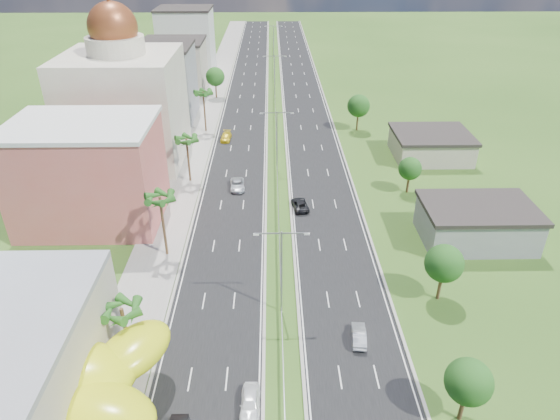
{
  "coord_description": "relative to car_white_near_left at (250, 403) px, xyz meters",
  "views": [
    {
      "loc": [
        -0.97,
        -35.07,
        39.16
      ],
      "look_at": [
        0.04,
        21.8,
        7.0
      ],
      "focal_mm": 32.0,
      "sensor_mm": 36.0,
      "label": 1
    }
  ],
  "objects": [
    {
      "name": "ground",
      "position": [
        3.2,
        3.56,
        -0.8
      ],
      "size": [
        500.0,
        500.0,
        0.0
      ],
      "primitive_type": "plane",
      "color": "#2D5119",
      "rests_on": "ground"
    },
    {
      "name": "road_left",
      "position": [
        -4.3,
        93.56,
        -0.78
      ],
      "size": [
        11.0,
        260.0,
        0.04
      ],
      "primitive_type": "cube",
      "color": "black",
      "rests_on": "ground"
    },
    {
      "name": "road_right",
      "position": [
        10.7,
        93.56,
        -0.78
      ],
      "size": [
        11.0,
        260.0,
        0.04
      ],
      "primitive_type": "cube",
      "color": "black",
      "rests_on": "ground"
    },
    {
      "name": "sidewalk_left",
      "position": [
        -13.8,
        93.56,
        -0.74
      ],
      "size": [
        7.0,
        260.0,
        0.12
      ],
      "primitive_type": "cube",
      "color": "gray",
      "rests_on": "ground"
    },
    {
      "name": "median_guardrail",
      "position": [
        3.2,
        75.55,
        -0.18
      ],
      "size": [
        0.1,
        216.06,
        0.76
      ],
      "color": "gray",
      "rests_on": "ground"
    },
    {
      "name": "streetlight_median_b",
      "position": [
        3.2,
        13.56,
        5.95
      ],
      "size": [
        6.04,
        0.25,
        11.0
      ],
      "color": "gray",
      "rests_on": "ground"
    },
    {
      "name": "streetlight_median_c",
      "position": [
        3.2,
        53.56,
        5.95
      ],
      "size": [
        6.04,
        0.25,
        11.0
      ],
      "color": "gray",
      "rests_on": "ground"
    },
    {
      "name": "streetlight_median_d",
      "position": [
        3.2,
        98.56,
        5.95
      ],
      "size": [
        6.04,
        0.25,
        11.0
      ],
      "color": "gray",
      "rests_on": "ground"
    },
    {
      "name": "streetlight_median_e",
      "position": [
        3.2,
        143.56,
        5.95
      ],
      "size": [
        6.04,
        0.25,
        11.0
      ],
      "color": "gray",
      "rests_on": "ground"
    },
    {
      "name": "lime_canopy",
      "position": [
        -16.8,
        -0.45,
        4.19
      ],
      "size": [
        18.0,
        15.0,
        7.4
      ],
      "color": "#CAD314",
      "rests_on": "ground"
    },
    {
      "name": "pink_shophouse",
      "position": [
        -24.8,
        35.56,
        6.7
      ],
      "size": [
        20.0,
        15.0,
        15.0
      ],
      "primitive_type": "cube",
      "color": "#CA5C52",
      "rests_on": "ground"
    },
    {
      "name": "domed_building",
      "position": [
        -24.8,
        58.56,
        10.56
      ],
      "size": [
        20.0,
        20.0,
        28.7
      ],
      "color": "beige",
      "rests_on": "ground"
    },
    {
      "name": "midrise_grey",
      "position": [
        -23.8,
        83.56,
        7.2
      ],
      "size": [
        16.0,
        15.0,
        16.0
      ],
      "primitive_type": "cube",
      "color": "gray",
      "rests_on": "ground"
    },
    {
      "name": "midrise_beige",
      "position": [
        -23.8,
        105.56,
        5.7
      ],
      "size": [
        16.0,
        15.0,
        13.0
      ],
      "primitive_type": "cube",
      "color": "#B1A891",
      "rests_on": "ground"
    },
    {
      "name": "midrise_white",
      "position": [
        -23.8,
        128.56,
        8.2
      ],
      "size": [
        16.0,
        15.0,
        18.0
      ],
      "primitive_type": "cube",
      "color": "silver",
      "rests_on": "ground"
    },
    {
      "name": "shed_near",
      "position": [
        31.2,
        28.56,
        1.7
      ],
      "size": [
        15.0,
        10.0,
        5.0
      ],
      "primitive_type": "cube",
      "color": "gray",
      "rests_on": "ground"
    },
    {
      "name": "shed_far",
      "position": [
        33.2,
        58.56,
        1.4
      ],
      "size": [
        14.0,
        12.0,
        4.4
      ],
      "primitive_type": "cube",
      "color": "#B1A891",
      "rests_on": "ground"
    },
    {
      "name": "palm_tree_b",
      "position": [
        -12.3,
        5.56,
        6.26
      ],
      "size": [
        3.6,
        3.6,
        8.1
      ],
      "color": "#47301C",
      "rests_on": "ground"
    },
    {
      "name": "palm_tree_c",
      "position": [
        -12.3,
        25.56,
        7.7
      ],
      "size": [
        3.6,
        3.6,
        9.6
      ],
      "color": "#47301C",
      "rests_on": "ground"
    },
    {
      "name": "palm_tree_d",
      "position": [
        -12.3,
        48.56,
        6.74
      ],
      "size": [
        3.6,
        3.6,
        8.6
      ],
      "color": "#47301C",
      "rests_on": "ground"
    },
    {
      "name": "palm_tree_e",
      "position": [
        -12.3,
        73.56,
        7.51
      ],
      "size": [
        3.6,
        3.6,
        9.4
      ],
      "color": "#47301C",
      "rests_on": "ground"
    },
    {
      "name": "leafy_tree_lfar",
      "position": [
        -12.3,
        98.56,
        4.78
      ],
      "size": [
        4.9,
        4.9,
        8.05
      ],
      "color": "#47301C",
      "rests_on": "ground"
    },
    {
      "name": "leafy_tree_ra",
      "position": [
        19.2,
        -1.44,
        3.98
      ],
      "size": [
        4.2,
        4.2,
        6.9
      ],
      "color": "#47301C",
      "rests_on": "ground"
    },
    {
      "name": "leafy_tree_rb",
      "position": [
        22.2,
        15.56,
        4.38
      ],
      "size": [
        4.55,
        4.55,
        7.47
      ],
      "color": "#47301C",
      "rests_on": "ground"
    },
    {
      "name": "leafy_tree_rc",
      "position": [
        25.2,
        43.56,
        3.57
      ],
      "size": [
        3.85,
        3.85,
        6.33
      ],
      "color": "#47301C",
      "rests_on": "ground"
    },
    {
      "name": "leafy_tree_rd",
      "position": [
        21.2,
        73.56,
        4.78
      ],
      "size": [
        4.9,
        4.9,
        8.05
      ],
      "color": "#47301C",
      "rests_on": "ground"
    },
    {
      "name": "car_white_near_left",
      "position": [
        0.0,
        0.0,
        0.0
      ],
      "size": [
        1.93,
        4.51,
        1.52
      ],
      "primitive_type": "imported",
      "rotation": [
        0.0,
        0.0,
        -0.03
      ],
      "color": "white",
      "rests_on": "road_left"
    },
    {
      "name": "car_silver_mid_left",
      "position": [
        -3.74,
        45.35,
        -0.05
      ],
      "size": [
        2.78,
        5.28,
        1.42
      ],
      "primitive_type": "imported",
      "rotation": [
        0.0,
        0.0,
        0.08
      ],
      "color": "#B8BCC0",
      "rests_on": "road_left"
    },
    {
      "name": "car_yellow_far_left",
      "position": [
        -7.43,
        68.16,
        -0.04
      ],
      "size": [
        2.23,
        5.01,
        1.43
      ],
      "primitive_type": "imported",
      "rotation": [
        0.0,
        0.0,
        -0.05
      ],
      "color": "gold",
      "rests_on": "road_left"
    },
    {
      "name": "car_silver_right",
      "position": [
        11.52,
        8.71,
        -0.07
      ],
      "size": [
        1.86,
        4.31,
        1.38
      ],
      "primitive_type": "imported",
      "rotation": [
        0.0,
        0.0,
        3.04
      ],
      "color": "#ACAEB4",
      "rests_on": "road_right"
    },
    {
      "name": "car_dark_far_right",
      "position": [
        6.68,
        38.25,
        -0.07
      ],
      "size": [
        3.0,
        5.23,
        1.37
      ],
      "primitive_type": "imported",
      "rotation": [
        0.0,
        0.0,
        3.29
      ],
      "color": "black",
      "rests_on": "road_right"
    }
  ]
}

